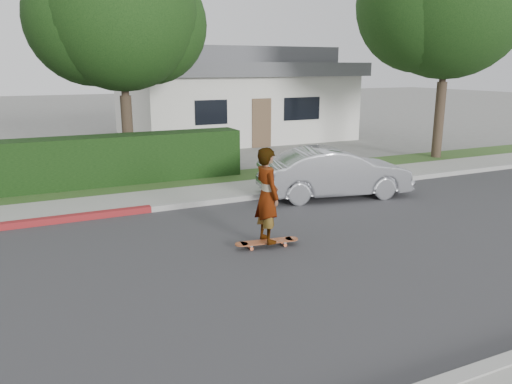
% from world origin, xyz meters
% --- Properties ---
extents(ground, '(120.00, 120.00, 0.00)m').
position_xyz_m(ground, '(0.00, 0.00, 0.00)').
color(ground, slate).
rests_on(ground, ground).
extents(road, '(60.00, 8.00, 0.01)m').
position_xyz_m(road, '(0.00, 0.00, 0.01)').
color(road, '#2D2D30').
rests_on(road, ground).
extents(curb_far, '(60.00, 0.20, 0.15)m').
position_xyz_m(curb_far, '(0.00, 4.10, 0.07)').
color(curb_far, '#9E9E99').
rests_on(curb_far, ground).
extents(sidewalk_far, '(60.00, 1.60, 0.12)m').
position_xyz_m(sidewalk_far, '(0.00, 5.00, 0.06)').
color(sidewalk_far, gray).
rests_on(sidewalk_far, ground).
extents(planting_strip, '(60.00, 1.60, 0.10)m').
position_xyz_m(planting_strip, '(0.00, 6.60, 0.05)').
color(planting_strip, '#2D4C1E').
rests_on(planting_strip, ground).
extents(tree_center, '(5.66, 4.84, 7.44)m').
position_xyz_m(tree_center, '(1.49, 9.19, 4.90)').
color(tree_center, '#33261C').
rests_on(tree_center, ground).
extents(tree_right, '(6.32, 5.60, 8.56)m').
position_xyz_m(tree_right, '(12.49, 6.69, 5.63)').
color(tree_right, '#33261C').
rests_on(tree_right, ground).
extents(house, '(10.60, 8.60, 4.30)m').
position_xyz_m(house, '(8.00, 16.00, 2.10)').
color(house, beige).
rests_on(house, ground).
extents(skateboard, '(1.30, 0.42, 0.12)m').
position_xyz_m(skateboard, '(2.47, 0.71, 0.11)').
color(skateboard, '#DD663C').
rests_on(skateboard, ground).
extents(skateboarder, '(0.46, 0.68, 1.84)m').
position_xyz_m(skateboarder, '(2.47, 0.71, 1.05)').
color(skateboarder, white).
rests_on(skateboarder, skateboard).
extents(car_silver, '(4.23, 2.16, 1.33)m').
position_xyz_m(car_silver, '(5.85, 3.43, 0.66)').
color(car_silver, '#B7B8BE').
rests_on(car_silver, ground).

